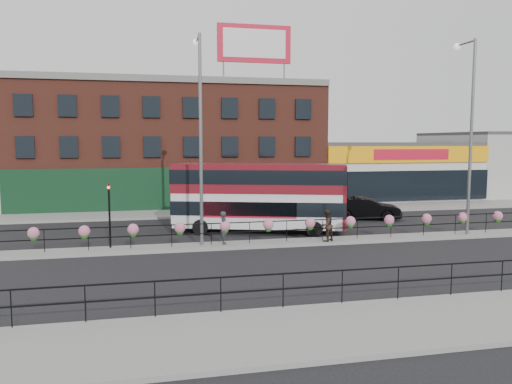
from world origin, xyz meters
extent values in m
plane|color=black|center=(0.00, 0.00, 0.00)|extent=(120.00, 120.00, 0.00)
cube|color=gray|center=(0.00, -12.00, 0.07)|extent=(60.00, 4.00, 0.15)
cube|color=gray|center=(0.00, 12.00, 0.07)|extent=(60.00, 4.00, 0.15)
cube|color=gray|center=(0.00, 0.00, 0.07)|extent=(60.00, 1.60, 0.15)
cube|color=gold|center=(0.00, -9.70, 0.01)|extent=(60.00, 0.10, 0.01)
cube|color=gold|center=(0.00, -9.88, 0.01)|extent=(60.00, 0.10, 0.01)
cube|color=brown|center=(-4.00, 20.00, 5.00)|extent=(25.00, 12.00, 10.00)
cube|color=#3F3F42|center=(-4.00, 20.00, 10.15)|extent=(25.00, 12.00, 0.30)
cube|color=black|center=(-4.00, 13.92, 1.70)|extent=(25.00, 0.25, 3.40)
cube|color=silver|center=(16.00, 20.00, 2.50)|extent=(15.00, 12.00, 5.00)
cube|color=#3F3F42|center=(16.00, 20.00, 5.15)|extent=(15.00, 12.00, 0.30)
cube|color=#F7A30B|center=(16.00, 13.92, 4.30)|extent=(15.00, 0.25, 1.40)
cube|color=red|center=(16.00, 13.80, 4.30)|extent=(7.00, 0.10, 0.90)
cube|color=black|center=(16.00, 13.92, 1.60)|extent=(15.00, 0.25, 2.60)
cube|color=#AAA9A4|center=(30.75, 20.00, 3.00)|extent=(14.50, 12.00, 6.00)
cube|color=#3F3F42|center=(30.75, 20.00, 6.15)|extent=(14.50, 12.00, 0.30)
cube|color=red|center=(2.50, 15.00, 13.20)|extent=(6.00, 0.25, 3.00)
cube|color=silver|center=(2.50, 14.86, 13.20)|extent=(5.10, 0.04, 2.25)
cylinder|color=slate|center=(0.00, 15.00, 11.00)|extent=(0.12, 0.12, 1.40)
cylinder|color=slate|center=(5.00, 15.00, 11.00)|extent=(0.12, 0.12, 1.40)
cube|color=black|center=(0.00, 0.00, 1.25)|extent=(30.00, 0.05, 0.05)
cube|color=black|center=(0.00, 0.00, 0.76)|extent=(30.00, 0.05, 0.05)
cylinder|color=black|center=(-11.00, 0.00, 0.70)|extent=(0.04, 0.04, 1.10)
cylinder|color=black|center=(-9.00, 0.00, 0.70)|extent=(0.04, 0.04, 1.10)
cylinder|color=black|center=(-7.00, 0.00, 0.70)|extent=(0.04, 0.04, 1.10)
cylinder|color=black|center=(-5.00, 0.00, 0.70)|extent=(0.04, 0.04, 1.10)
cylinder|color=black|center=(-3.00, 0.00, 0.70)|extent=(0.04, 0.04, 1.10)
cylinder|color=black|center=(-1.00, 0.00, 0.70)|extent=(0.04, 0.04, 1.10)
cylinder|color=black|center=(1.00, 0.00, 0.70)|extent=(0.04, 0.04, 1.10)
cylinder|color=black|center=(3.00, 0.00, 0.70)|extent=(0.04, 0.04, 1.10)
cylinder|color=black|center=(5.00, 0.00, 0.70)|extent=(0.04, 0.04, 1.10)
cylinder|color=black|center=(7.00, 0.00, 0.70)|extent=(0.04, 0.04, 1.10)
cylinder|color=black|center=(9.00, 0.00, 0.70)|extent=(0.04, 0.04, 1.10)
cylinder|color=black|center=(11.00, 0.00, 0.70)|extent=(0.04, 0.04, 1.10)
cylinder|color=black|center=(13.00, 0.00, 0.70)|extent=(0.04, 0.04, 1.10)
sphere|color=#C76989|center=(-11.46, 0.00, 1.10)|extent=(0.56, 0.56, 0.56)
sphere|color=#205A19|center=(-11.46, 0.00, 0.87)|extent=(0.36, 0.36, 0.36)
sphere|color=#C76989|center=(-9.17, 0.00, 1.10)|extent=(0.56, 0.56, 0.56)
sphere|color=#205A19|center=(-9.17, 0.00, 0.87)|extent=(0.36, 0.36, 0.36)
sphere|color=#C76989|center=(-6.88, 0.00, 1.10)|extent=(0.56, 0.56, 0.56)
sphere|color=#205A19|center=(-6.88, 0.00, 0.87)|extent=(0.36, 0.36, 0.36)
sphere|color=#C76989|center=(-4.58, 0.00, 1.10)|extent=(0.56, 0.56, 0.56)
sphere|color=#205A19|center=(-4.58, 0.00, 0.87)|extent=(0.36, 0.36, 0.36)
sphere|color=#C76989|center=(-2.29, 0.00, 1.10)|extent=(0.56, 0.56, 0.56)
sphere|color=#205A19|center=(-2.29, 0.00, 0.87)|extent=(0.36, 0.36, 0.36)
sphere|color=#C76989|center=(0.00, 0.00, 1.10)|extent=(0.56, 0.56, 0.56)
sphere|color=#205A19|center=(0.00, 0.00, 0.87)|extent=(0.36, 0.36, 0.36)
sphere|color=#C76989|center=(2.29, 0.00, 1.10)|extent=(0.56, 0.56, 0.56)
sphere|color=#205A19|center=(2.29, 0.00, 0.87)|extent=(0.36, 0.36, 0.36)
sphere|color=#C76989|center=(4.58, 0.00, 1.10)|extent=(0.56, 0.56, 0.56)
sphere|color=#205A19|center=(4.58, 0.00, 0.87)|extent=(0.36, 0.36, 0.36)
sphere|color=#C76989|center=(6.88, 0.00, 1.10)|extent=(0.56, 0.56, 0.56)
sphere|color=#205A19|center=(6.88, 0.00, 0.87)|extent=(0.36, 0.36, 0.36)
sphere|color=#C76989|center=(9.17, 0.00, 1.10)|extent=(0.56, 0.56, 0.56)
sphere|color=#205A19|center=(9.17, 0.00, 0.87)|extent=(0.36, 0.36, 0.36)
sphere|color=#C76989|center=(11.46, 0.00, 1.10)|extent=(0.56, 0.56, 0.56)
sphere|color=#205A19|center=(11.46, 0.00, 0.87)|extent=(0.36, 0.36, 0.36)
sphere|color=#C76989|center=(13.75, 0.00, 1.10)|extent=(0.56, 0.56, 0.56)
sphere|color=#205A19|center=(13.75, 0.00, 0.87)|extent=(0.36, 0.36, 0.36)
cube|color=black|center=(-2.00, -10.10, 1.25)|extent=(20.00, 0.05, 0.05)
cube|color=black|center=(-2.00, -10.10, 0.76)|extent=(20.00, 0.05, 0.05)
cylinder|color=black|center=(-10.00, -10.10, 0.70)|extent=(0.04, 0.04, 1.10)
cylinder|color=black|center=(-8.00, -10.10, 0.70)|extent=(0.04, 0.04, 1.10)
cylinder|color=black|center=(-6.00, -10.10, 0.70)|extent=(0.04, 0.04, 1.10)
cylinder|color=black|center=(-4.00, -10.10, 0.70)|extent=(0.04, 0.04, 1.10)
cylinder|color=black|center=(-2.00, -10.10, 0.70)|extent=(0.04, 0.04, 1.10)
cylinder|color=black|center=(0.00, -10.10, 0.70)|extent=(0.04, 0.04, 1.10)
cylinder|color=black|center=(2.00, -10.10, 0.70)|extent=(0.04, 0.04, 1.10)
cylinder|color=black|center=(4.00, -10.10, 0.70)|extent=(0.04, 0.04, 1.10)
cylinder|color=black|center=(6.00, -10.10, 0.70)|extent=(0.04, 0.04, 1.10)
cube|color=silver|center=(0.30, 3.67, 2.19)|extent=(10.26, 5.24, 3.65)
cube|color=maroon|center=(0.30, 3.67, 3.24)|extent=(10.34, 5.31, 1.64)
cube|color=black|center=(0.30, 3.67, 1.55)|extent=(10.36, 5.34, 0.82)
cube|color=black|center=(0.30, 3.67, 3.38)|extent=(10.39, 5.36, 0.82)
cube|color=maroon|center=(0.30, 3.67, 4.04)|extent=(10.26, 5.24, 0.11)
cube|color=maroon|center=(5.03, 2.15, 2.19)|extent=(0.91, 2.29, 3.65)
cube|color=red|center=(-0.49, 2.70, 1.51)|extent=(5.23, 1.71, 0.91)
cylinder|color=black|center=(-3.18, 3.58, 0.46)|extent=(0.95, 0.54, 0.91)
cylinder|color=black|center=(-2.48, 5.75, 0.46)|extent=(0.95, 0.54, 0.91)
cylinder|color=black|center=(3.08, 1.58, 0.46)|extent=(0.95, 0.54, 0.91)
cylinder|color=black|center=(3.78, 3.75, 0.46)|extent=(0.95, 0.54, 0.91)
imported|color=black|center=(8.64, 6.86, 0.78)|extent=(4.33, 5.66, 1.56)
imported|color=#292A32|center=(-2.33, 0.07, 1.00)|extent=(0.73, 0.57, 1.69)
imported|color=black|center=(3.07, -0.39, 1.00)|extent=(1.39, 1.37, 1.71)
cylinder|color=slate|center=(-3.48, 0.06, 5.43)|extent=(0.17, 0.17, 10.55)
cylinder|color=slate|center=(-3.48, 0.85, 10.60)|extent=(0.11, 1.58, 0.11)
sphere|color=silver|center=(-3.48, 1.64, 10.55)|extent=(0.38, 0.38, 0.38)
cylinder|color=slate|center=(11.64, -0.19, 5.60)|extent=(0.17, 0.17, 10.91)
cylinder|color=slate|center=(11.64, 0.63, 10.95)|extent=(0.11, 1.64, 0.11)
sphere|color=silver|center=(11.64, 1.45, 10.89)|extent=(0.39, 0.39, 0.39)
cylinder|color=black|center=(-8.00, 0.40, 1.75)|extent=(0.10, 0.10, 3.20)
imported|color=black|center=(-8.00, 0.40, 3.35)|extent=(0.15, 0.18, 0.90)
sphere|color=#FF190C|center=(-8.00, 0.28, 3.17)|extent=(0.14, 0.14, 0.14)
camera|label=1|loc=(-6.16, -25.00, 5.44)|focal=35.00mm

